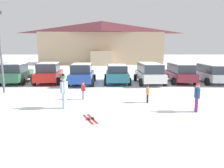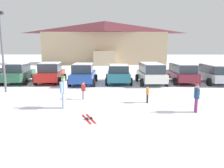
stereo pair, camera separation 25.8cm
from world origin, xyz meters
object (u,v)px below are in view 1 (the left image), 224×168
at_px(parked_blue_hatchback, 82,74).
at_px(parked_silver_wagon, 212,73).
at_px(skier_child_in_red_jacket, 83,90).
at_px(ski_lodge, 102,42).
at_px(parked_green_coupe, 16,73).
at_px(skier_adult_in_blue_parka, 64,90).
at_px(parked_red_sedan, 49,73).
at_px(parked_white_suv, 149,73).
at_px(lamp_post, 0,48).
at_px(skier_child_in_orange_jacket, 148,93).
at_px(parked_teal_hatchback, 117,74).
at_px(skier_teen_in_navy_coat, 197,96).
at_px(pair_of_skis, 90,119).
at_px(parked_maroon_van, 180,72).

height_order(parked_blue_hatchback, parked_silver_wagon, parked_blue_hatchback).
bearing_deg(skier_child_in_red_jacket, ski_lodge, 90.08).
bearing_deg(parked_green_coupe, skier_adult_in_blue_parka, -53.58).
distance_m(parked_red_sedan, parked_white_suv, 8.72).
relative_size(parked_silver_wagon, lamp_post, 0.84).
height_order(ski_lodge, parked_white_suv, ski_lodge).
xyz_separation_m(skier_child_in_red_jacket, skier_child_in_orange_jacket, (3.74, -0.80, -0.03)).
xyz_separation_m(skier_child_in_orange_jacket, lamp_post, (-9.51, 2.85, 2.51)).
distance_m(parked_teal_hatchback, lamp_post, 9.16).
relative_size(parked_teal_hatchback, skier_teen_in_navy_coat, 2.96).
bearing_deg(skier_child_in_red_jacket, skier_teen_in_navy_coat, -23.90).
distance_m(pair_of_skis, lamp_post, 9.22).
bearing_deg(parked_silver_wagon, lamp_post, -166.27).
bearing_deg(parked_red_sedan, ski_lodge, 80.71).
bearing_deg(lamp_post, skier_child_in_orange_jacket, -16.70).
distance_m(parked_maroon_van, skier_child_in_red_jacket, 9.89).
distance_m(parked_green_coupe, lamp_post, 4.57).
xyz_separation_m(parked_maroon_van, parked_silver_wagon, (2.81, -0.11, -0.03)).
relative_size(skier_child_in_orange_jacket, pair_of_skis, 0.72).
height_order(parked_maroon_van, pair_of_skis, parked_maroon_van).
distance_m(parked_white_suv, parked_maroon_van, 2.79).
relative_size(parked_teal_hatchback, skier_child_in_red_jacket, 3.97).
xyz_separation_m(ski_lodge, skier_adult_in_blue_parka, (-0.68, -30.56, -3.01)).
distance_m(ski_lodge, parked_blue_hatchback, 23.31).
distance_m(skier_adult_in_blue_parka, skier_child_in_orange_jacket, 4.62).
xyz_separation_m(parked_red_sedan, skier_child_in_orange_jacket, (7.47, -6.84, -0.33)).
bearing_deg(skier_child_in_red_jacket, parked_blue_hatchback, 98.14).
bearing_deg(skier_teen_in_navy_coat, parked_teal_hatchback, 113.01).
relative_size(parked_green_coupe, skier_child_in_orange_jacket, 4.21).
xyz_separation_m(parked_red_sedan, skier_teen_in_navy_coat, (9.56, -8.62, -0.09)).
bearing_deg(skier_child_in_red_jacket, parked_maroon_van, 38.44).
xyz_separation_m(parked_red_sedan, skier_adult_in_blue_parka, (3.01, -8.00, 0.06)).
bearing_deg(parked_white_suv, skier_teen_in_navy_coat, -84.17).
bearing_deg(skier_adult_in_blue_parka, parked_teal_hatchback, 69.81).
bearing_deg(parked_blue_hatchback, skier_teen_in_navy_coat, -50.72).
height_order(parked_red_sedan, parked_maroon_van, parked_red_sedan).
bearing_deg(parked_red_sedan, parked_white_suv, -1.99).
height_order(parked_blue_hatchback, lamp_post, lamp_post).
bearing_deg(skier_child_in_red_jacket, lamp_post, 160.42).
xyz_separation_m(ski_lodge, parked_teal_hatchback, (2.24, -22.63, -3.13)).
xyz_separation_m(skier_teen_in_navy_coat, lamp_post, (-11.60, 4.64, 2.28)).
height_order(parked_maroon_van, skier_adult_in_blue_parka, parked_maroon_van).
height_order(parked_maroon_van, lamp_post, lamp_post).
distance_m(ski_lodge, skier_adult_in_blue_parka, 30.72).
height_order(parked_white_suv, parked_maroon_van, parked_white_suv).
bearing_deg(skier_teen_in_navy_coat, parked_maroon_van, 77.65).
distance_m(parked_green_coupe, skier_child_in_orange_jacket, 12.35).
height_order(parked_green_coupe, pair_of_skis, parked_green_coupe).
height_order(parked_green_coupe, skier_child_in_orange_jacket, parked_green_coupe).
distance_m(parked_red_sedan, parked_blue_hatchback, 2.99).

